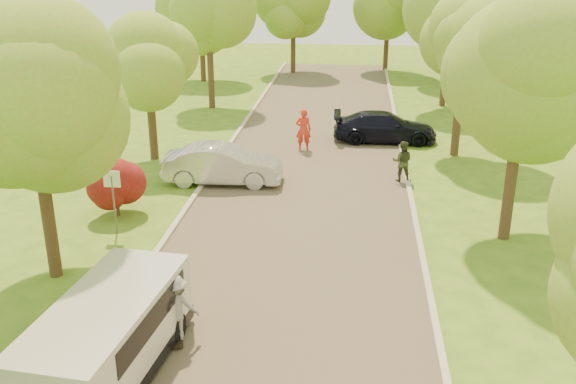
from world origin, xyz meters
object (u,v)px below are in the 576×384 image
at_px(dark_sedan, 385,127).
at_px(skateboarder, 175,307).
at_px(street_sign, 113,189).
at_px(person_olive, 402,161).
at_px(silver_sedan, 223,165).
at_px(minivan, 109,337).
at_px(longboard, 178,338).
at_px(person_striped, 303,130).

xyz_separation_m(dark_sedan, skateboarder, (-5.43, -17.79, 0.21)).
distance_m(street_sign, person_olive, 11.44).
distance_m(skateboarder, person_olive, 13.45).
bearing_deg(silver_sedan, minivan, 178.00).
height_order(skateboarder, person_olive, skateboarder).
relative_size(longboard, skateboarder, 0.53).
xyz_separation_m(silver_sedan, person_striped, (2.80, 4.87, 0.20)).
height_order(dark_sedan, person_olive, person_olive).
bearing_deg(minivan, dark_sedan, 77.01).
relative_size(minivan, silver_sedan, 1.11).
height_order(street_sign, silver_sedan, street_sign).
bearing_deg(person_striped, minivan, 76.34).
height_order(dark_sedan, skateboarder, skateboarder).
xyz_separation_m(longboard, person_olive, (5.93, 12.07, 0.74)).
bearing_deg(person_striped, dark_sedan, -158.87).
relative_size(street_sign, longboard, 2.48).
bearing_deg(skateboarder, street_sign, -75.85).
xyz_separation_m(street_sign, skateboarder, (3.67, -5.89, -0.63)).
bearing_deg(person_striped, skateboarder, 79.31).
relative_size(minivan, person_olive, 3.12).
relative_size(silver_sedan, person_striped, 2.42).
distance_m(street_sign, dark_sedan, 15.00).
relative_size(silver_sedan, person_olive, 2.82).
xyz_separation_m(minivan, person_olive, (7.00, 13.51, -0.16)).
bearing_deg(dark_sedan, minivan, 159.77).
relative_size(minivan, dark_sedan, 1.05).
bearing_deg(longboard, person_striped, -113.62).
distance_m(longboard, skateboarder, 0.84).
xyz_separation_m(silver_sedan, longboard, (1.17, -11.06, -0.68)).
bearing_deg(silver_sedan, street_sign, 151.73).
height_order(silver_sedan, person_olive, person_olive).
bearing_deg(street_sign, person_striped, 62.19).
bearing_deg(person_striped, silver_sedan, 55.28).
bearing_deg(person_olive, longboard, 67.92).
bearing_deg(person_striped, person_olive, 133.21).
height_order(silver_sedan, skateboarder, skateboarder).
bearing_deg(longboard, minivan, 35.84).
height_order(longboard, person_olive, person_olive).
distance_m(minivan, skateboarder, 1.79).
bearing_deg(street_sign, minivan, -70.44).
xyz_separation_m(dark_sedan, longboard, (-5.43, -17.79, -0.63)).
relative_size(longboard, person_olive, 0.52).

